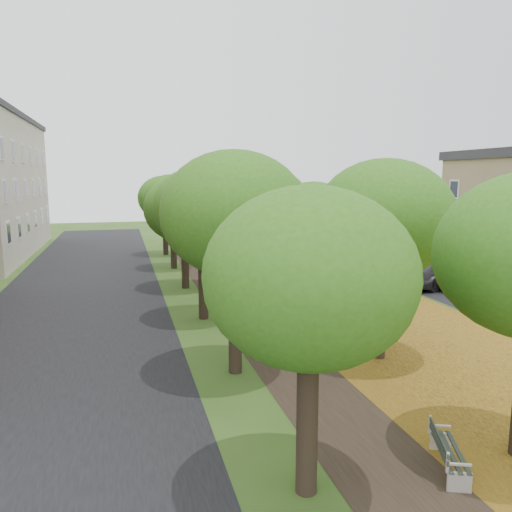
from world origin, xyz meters
TOP-DOWN VIEW (x-y plane):
  - ground at (0.00, 0.00)m, footprint 120.00×120.00m
  - street_asphalt at (-7.50, 15.00)m, footprint 8.00×70.00m
  - footpath at (0.00, 15.00)m, footprint 3.20×70.00m
  - leaf_verge at (5.00, 15.00)m, footprint 7.50×70.00m
  - parking_lot at (13.50, 16.00)m, footprint 9.00×16.00m
  - tree_row_west at (-2.20, 15.00)m, footprint 4.04×34.04m
  - tree_row_east at (2.60, 15.00)m, footprint 4.04×34.04m
  - bench at (0.77, -0.07)m, footprint 1.03×1.66m
  - car_red at (12.12, 14.21)m, footprint 4.45×2.82m
  - car_grey at (11.00, 14.96)m, footprint 5.66×3.74m
  - car_white at (11.32, 17.22)m, footprint 4.99×3.74m

SIDE VIEW (x-z plane):
  - ground at x=0.00m, z-range 0.00..0.00m
  - street_asphalt at x=-7.50m, z-range 0.00..0.01m
  - parking_lot at x=13.50m, z-range 0.00..0.01m
  - footpath at x=0.00m, z-range 0.00..0.01m
  - leaf_verge at x=5.00m, z-range 0.00..0.01m
  - bench at x=0.77m, z-range 0.02..0.78m
  - car_white at x=11.32m, z-range 0.00..1.26m
  - car_red at x=12.12m, z-range 0.00..1.39m
  - car_grey at x=11.00m, z-range 0.00..1.52m
  - tree_row_west at x=-2.20m, z-range 1.31..7.42m
  - tree_row_east at x=2.60m, z-range 1.31..7.42m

